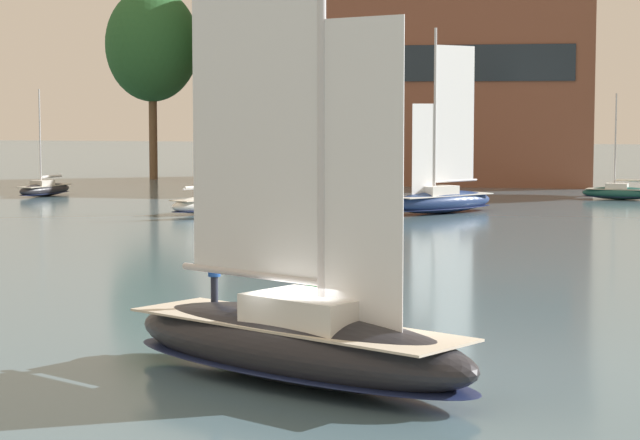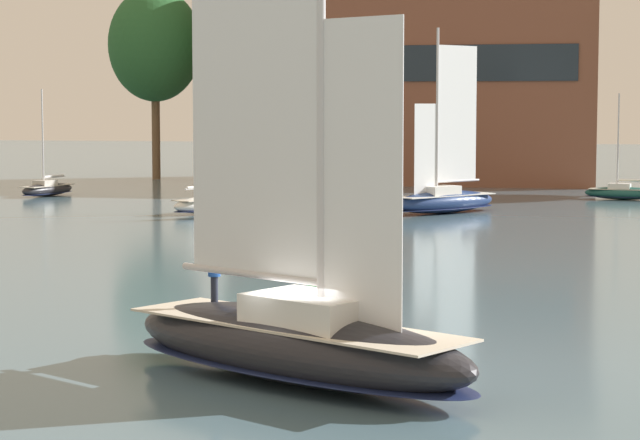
{
  "view_description": "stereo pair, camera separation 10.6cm",
  "coord_description": "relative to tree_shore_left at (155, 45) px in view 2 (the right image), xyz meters",
  "views": [
    {
      "loc": [
        7.19,
        -30.48,
        7.04
      ],
      "look_at": [
        0.0,
        3.0,
        3.87
      ],
      "focal_mm": 70.0,
      "sensor_mm": 36.0,
      "label": 1
    },
    {
      "loc": [
        7.29,
        -30.45,
        7.04
      ],
      "look_at": [
        0.0,
        3.0,
        3.87
      ],
      "focal_mm": 70.0,
      "sensor_mm": 36.0,
      "label": 2
    }
  ],
  "objects": [
    {
      "name": "sailboat_moored_near_marina",
      "position": [
        16.38,
        -34.49,
        -12.0
      ],
      "size": [
        5.03,
        7.16,
        9.71
      ],
      "color": "white",
      "rests_on": "ground"
    },
    {
      "name": "sailboat_main",
      "position": [
        33.16,
        -81.93,
        -11.47
      ],
      "size": [
        11.3,
        8.14,
        15.35
      ],
      "color": "#232328",
      "rests_on": "ground"
    },
    {
      "name": "tree_shore_left",
      "position": [
        0.0,
        0.0,
        0.0
      ],
      "size": [
        8.79,
        8.79,
        18.09
      ],
      "color": "brown",
      "rests_on": "ground"
    },
    {
      "name": "waterfront_building",
      "position": [
        24.77,
        1.46,
        -2.64
      ],
      "size": [
        33.35,
        15.35,
        19.96
      ],
      "color": "brown",
      "rests_on": "ground"
    },
    {
      "name": "ground_plane",
      "position": [
        33.14,
        -81.92,
        -12.66
      ],
      "size": [
        400.0,
        400.0,
        0.0
      ],
      "primitive_type": "plane",
      "color": "slate"
    },
    {
      "name": "sailboat_moored_far_slip",
      "position": [
        -0.73,
        -22.79,
        -12.1
      ],
      "size": [
        2.9,
        6.21,
        8.26
      ],
      "color": "#232328",
      "rests_on": "ground"
    },
    {
      "name": "sailboat_moored_outer_mooring",
      "position": [
        31.08,
        -31.4,
        -11.69
      ],
      "size": [
        7.38,
        8.31,
        11.98
      ],
      "color": "navy",
      "rests_on": "ground"
    },
    {
      "name": "channel_buoy",
      "position": [
        31.59,
        -70.89,
        -11.74
      ],
      "size": [
        1.29,
        1.29,
        2.31
      ],
      "color": "green",
      "rests_on": "ground"
    },
    {
      "name": "tree_shore_right",
      "position": [
        11.15,
        -2.44,
        0.48
      ],
      "size": [
        9.12,
        9.12,
        18.77
      ],
      "color": "#4C3828",
      "rests_on": "ground"
    },
    {
      "name": "sailboat_moored_mid_channel",
      "position": [
        42.79,
        -17.04,
        -12.12
      ],
      "size": [
        5.91,
        2.49,
        7.9
      ],
      "color": "#194C47",
      "rests_on": "ground"
    }
  ]
}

